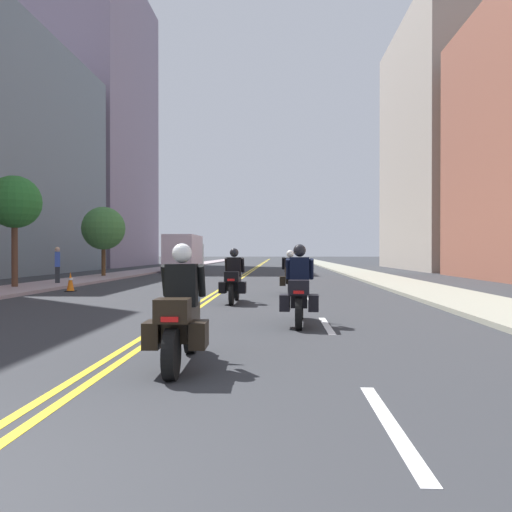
# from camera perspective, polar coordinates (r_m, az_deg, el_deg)

# --- Properties ---
(ground_plane) EXTENTS (264.00, 264.00, 0.00)m
(ground_plane) POSITION_cam_1_polar(r_m,az_deg,el_deg) (50.52, 0.05, -1.29)
(ground_plane) COLOR #2C2E32
(sidewalk_left) EXTENTS (2.73, 144.00, 0.12)m
(sidewalk_left) POSITION_cam_1_polar(r_m,az_deg,el_deg) (51.47, -8.70, -1.19)
(sidewalk_left) COLOR gray
(sidewalk_left) RESTS_ON ground
(sidewalk_right) EXTENTS (2.73, 144.00, 0.12)m
(sidewalk_right) POSITION_cam_1_polar(r_m,az_deg,el_deg) (50.77, 8.92, -1.21)
(sidewalk_right) COLOR gray
(sidewalk_right) RESTS_ON ground
(centreline_yellow_inner) EXTENTS (0.12, 132.00, 0.01)m
(centreline_yellow_inner) POSITION_cam_1_polar(r_m,az_deg,el_deg) (50.52, -0.09, -1.28)
(centreline_yellow_inner) COLOR yellow
(centreline_yellow_inner) RESTS_ON ground
(centreline_yellow_outer) EXTENTS (0.12, 132.00, 0.01)m
(centreline_yellow_outer) POSITION_cam_1_polar(r_m,az_deg,el_deg) (50.51, 0.18, -1.28)
(centreline_yellow_outer) COLOR yellow
(centreline_yellow_outer) RESTS_ON ground
(lane_dashes_white) EXTENTS (0.14, 56.40, 0.01)m
(lane_dashes_white) POSITION_cam_1_polar(r_m,az_deg,el_deg) (31.49, 4.37, -2.30)
(lane_dashes_white) COLOR silver
(lane_dashes_white) RESTS_ON ground
(building_left_1) EXTENTS (6.50, 20.19, 16.27)m
(building_left_1) POSITION_cam_1_polar(r_m,az_deg,el_deg) (39.83, -25.65, 9.97)
(building_left_1) COLOR slate
(building_left_1) RESTS_ON ground
(building_left_2) EXTENTS (9.63, 18.59, 30.88)m
(building_left_2) POSITION_cam_1_polar(r_m,az_deg,el_deg) (60.32, -17.49, 13.76)
(building_left_2) COLOR gray
(building_left_2) RESTS_ON ground
(building_right_2) EXTENTS (6.78, 18.99, 21.98)m
(building_right_2) POSITION_cam_1_polar(r_m,az_deg,el_deg) (49.43, 19.65, 11.46)
(building_right_2) COLOR gray
(building_right_2) RESTS_ON ground
(motorcycle_0) EXTENTS (0.77, 2.20, 1.61)m
(motorcycle_0) POSITION_cam_1_polar(r_m,az_deg,el_deg) (6.74, -8.37, -6.85)
(motorcycle_0) COLOR black
(motorcycle_0) RESTS_ON ground
(motorcycle_1) EXTENTS (0.78, 2.25, 1.66)m
(motorcycle_1) POSITION_cam_1_polar(r_m,az_deg,el_deg) (10.53, 4.86, -4.12)
(motorcycle_1) COLOR black
(motorcycle_1) RESTS_ON ground
(motorcycle_2) EXTENTS (0.77, 2.15, 1.61)m
(motorcycle_2) POSITION_cam_1_polar(r_m,az_deg,el_deg) (14.99, -2.49, -2.77)
(motorcycle_2) COLOR black
(motorcycle_2) RESTS_ON ground
(motorcycle_3) EXTENTS (0.77, 2.17, 1.57)m
(motorcycle_3) POSITION_cam_1_polar(r_m,az_deg,el_deg) (18.05, 3.83, -2.23)
(motorcycle_3) COLOR black
(motorcycle_3) RESTS_ON ground
(traffic_cone_1) EXTENTS (0.35, 0.35, 0.75)m
(traffic_cone_1) POSITION_cam_1_polar(r_m,az_deg,el_deg) (20.73, -19.95, -2.71)
(traffic_cone_1) COLOR black
(traffic_cone_1) RESTS_ON ground
(pedestrian_1) EXTENTS (0.34, 0.42, 1.74)m
(pedestrian_1) POSITION_cam_1_polar(r_m,az_deg,el_deg) (24.69, -21.22, -1.00)
(pedestrian_1) COLOR #262B31
(pedestrian_1) RESTS_ON ground
(street_tree_0) EXTENTS (2.53, 2.53, 4.17)m
(street_tree_0) POSITION_cam_1_polar(r_m,az_deg,el_deg) (31.41, -16.61, 2.95)
(street_tree_0) COLOR #503721
(street_tree_0) RESTS_ON ground
(street_tree_1) EXTENTS (2.10, 2.10, 4.56)m
(street_tree_1) POSITION_cam_1_polar(r_m,az_deg,el_deg) (22.72, -25.29, 5.38)
(street_tree_1) COLOR #503424
(street_tree_1) RESTS_ON ground
(parked_truck) EXTENTS (2.20, 6.50, 2.80)m
(parked_truck) POSITION_cam_1_polar(r_m,az_deg,el_deg) (40.01, -7.95, 0.09)
(parked_truck) COLOR silver
(parked_truck) RESTS_ON ground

